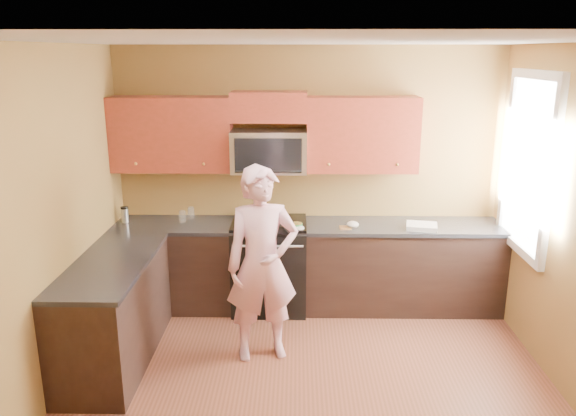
{
  "coord_description": "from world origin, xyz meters",
  "views": [
    {
      "loc": [
        -0.11,
        -3.81,
        2.63
      ],
      "look_at": [
        -0.2,
        1.3,
        1.2
      ],
      "focal_mm": 34.89,
      "sensor_mm": 36.0,
      "label": 1
    }
  ],
  "objects_px": {
    "frying_pan": "(280,229)",
    "stove": "(270,265)",
    "woman": "(262,264)",
    "microwave": "(269,171)",
    "butter_tub": "(296,230)",
    "travel_mug": "(125,222)"
  },
  "relations": [
    {
      "from": "frying_pan",
      "to": "stove",
      "type": "bearing_deg",
      "value": 96.98
    },
    {
      "from": "stove",
      "to": "woman",
      "type": "xyz_separation_m",
      "value": [
        -0.01,
        -0.98,
        0.39
      ]
    },
    {
      "from": "microwave",
      "to": "butter_tub",
      "type": "bearing_deg",
      "value": -48.97
    },
    {
      "from": "woman",
      "to": "travel_mug",
      "type": "distance_m",
      "value": 1.81
    },
    {
      "from": "frying_pan",
      "to": "butter_tub",
      "type": "bearing_deg",
      "value": -1.44
    },
    {
      "from": "stove",
      "to": "travel_mug",
      "type": "bearing_deg",
      "value": 178.29
    },
    {
      "from": "frying_pan",
      "to": "butter_tub",
      "type": "height_order",
      "value": "frying_pan"
    },
    {
      "from": "frying_pan",
      "to": "travel_mug",
      "type": "xyz_separation_m",
      "value": [
        -1.62,
        0.29,
        -0.03
      ]
    },
    {
      "from": "stove",
      "to": "microwave",
      "type": "relative_size",
      "value": 1.25
    },
    {
      "from": "woman",
      "to": "travel_mug",
      "type": "relative_size",
      "value": 10.41
    },
    {
      "from": "woman",
      "to": "travel_mug",
      "type": "bearing_deg",
      "value": 131.34
    },
    {
      "from": "stove",
      "to": "microwave",
      "type": "xyz_separation_m",
      "value": [
        0.0,
        0.12,
        0.97
      ]
    },
    {
      "from": "stove",
      "to": "travel_mug",
      "type": "relative_size",
      "value": 5.72
    },
    {
      "from": "microwave",
      "to": "woman",
      "type": "height_order",
      "value": "woman"
    },
    {
      "from": "microwave",
      "to": "butter_tub",
      "type": "xyz_separation_m",
      "value": [
        0.28,
        -0.32,
        -0.53
      ]
    },
    {
      "from": "frying_pan",
      "to": "microwave",
      "type": "bearing_deg",
      "value": 88.95
    },
    {
      "from": "frying_pan",
      "to": "travel_mug",
      "type": "distance_m",
      "value": 1.64
    },
    {
      "from": "woman",
      "to": "butter_tub",
      "type": "distance_m",
      "value": 0.84
    },
    {
      "from": "stove",
      "to": "frying_pan",
      "type": "xyz_separation_m",
      "value": [
        0.12,
        -0.24,
        0.47
      ]
    },
    {
      "from": "frying_pan",
      "to": "travel_mug",
      "type": "relative_size",
      "value": 2.98
    },
    {
      "from": "butter_tub",
      "to": "travel_mug",
      "type": "height_order",
      "value": "travel_mug"
    },
    {
      "from": "travel_mug",
      "to": "butter_tub",
      "type": "bearing_deg",
      "value": -7.64
    }
  ]
}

